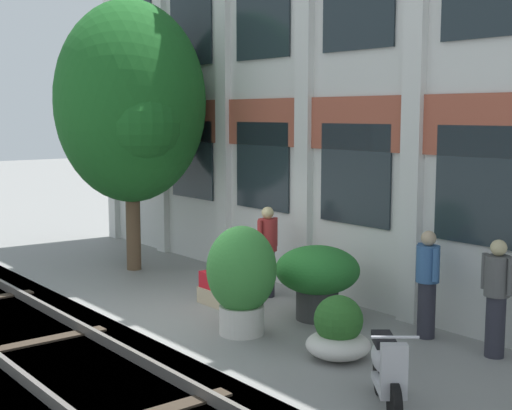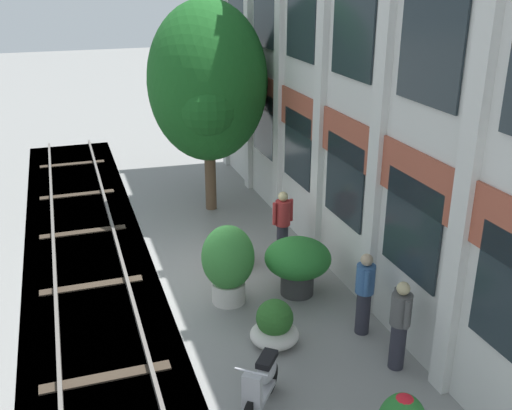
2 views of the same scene
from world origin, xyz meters
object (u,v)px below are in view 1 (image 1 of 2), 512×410
(potted_plant_square_trough, at_px, (218,290))
(resident_near_plants, at_px, (497,295))
(potted_plant_glazed_jar, at_px, (242,275))
(potted_plant_fluted_column, at_px, (317,274))
(potted_plant_wide_bowl, at_px, (338,332))
(broadleaf_tree, at_px, (131,106))
(scooter_near_curb, at_px, (386,370))
(resident_watching_tracks, at_px, (268,249))
(resident_by_doorway, at_px, (427,281))

(potted_plant_square_trough, xyz_separation_m, resident_near_plants, (4.47, 1.40, 0.60))
(potted_plant_glazed_jar, xyz_separation_m, resident_near_plants, (2.93, 2.07, -0.03))
(potted_plant_fluted_column, bearing_deg, potted_plant_glazed_jar, -95.35)
(potted_plant_wide_bowl, xyz_separation_m, potted_plant_glazed_jar, (-1.65, -0.37, 0.53))
(potted_plant_square_trough, height_order, potted_plant_glazed_jar, potted_plant_glazed_jar)
(broadleaf_tree, xyz_separation_m, potted_plant_fluted_column, (5.08, 0.50, -2.68))
(potted_plant_square_trough, bearing_deg, potted_plant_wide_bowl, -5.25)
(scooter_near_curb, bearing_deg, potted_plant_fluted_column, -172.08)
(potted_plant_fluted_column, relative_size, resident_near_plants, 0.84)
(potted_plant_square_trough, distance_m, resident_watching_tracks, 1.20)
(potted_plant_fluted_column, bearing_deg, potted_plant_wide_bowl, -34.62)
(broadleaf_tree, distance_m, scooter_near_curb, 8.71)
(broadleaf_tree, distance_m, potted_plant_fluted_column, 5.76)
(potted_plant_square_trough, bearing_deg, resident_watching_tracks, 84.89)
(potted_plant_glazed_jar, distance_m, resident_by_doorway, 2.71)
(potted_plant_fluted_column, bearing_deg, resident_watching_tracks, 170.09)
(potted_plant_glazed_jar, distance_m, scooter_near_curb, 3.19)
(potted_plant_glazed_jar, height_order, resident_watching_tracks, potted_plant_glazed_jar)
(potted_plant_wide_bowl, bearing_deg, resident_watching_tracks, 156.88)
(potted_plant_fluted_column, xyz_separation_m, scooter_near_curb, (3.00, -1.79, -0.29))
(potted_plant_glazed_jar, bearing_deg, potted_plant_wide_bowl, 12.59)
(potted_plant_wide_bowl, xyz_separation_m, resident_near_plants, (1.27, 1.70, 0.50))
(potted_plant_square_trough, height_order, scooter_near_curb, scooter_near_curb)
(potted_plant_fluted_column, relative_size, resident_by_doorway, 0.85)
(scooter_near_curb, height_order, resident_near_plants, resident_near_plants)
(resident_by_doorway, bearing_deg, potted_plant_square_trough, -45.96)
(potted_plant_wide_bowl, height_order, potted_plant_fluted_column, potted_plant_fluted_column)
(potted_plant_fluted_column, xyz_separation_m, resident_by_doorway, (1.69, 0.59, 0.12))
(resident_by_doorway, distance_m, resident_watching_tracks, 3.29)
(broadleaf_tree, relative_size, resident_by_doorway, 3.50)
(broadleaf_tree, bearing_deg, potted_plant_wide_bowl, -4.76)
(potted_plant_wide_bowl, distance_m, potted_plant_square_trough, 3.21)
(broadleaf_tree, relative_size, resident_watching_tracks, 3.42)
(broadleaf_tree, relative_size, scooter_near_curb, 4.91)
(potted_plant_fluted_column, relative_size, scooter_near_curb, 1.19)
(potted_plant_square_trough, distance_m, potted_plant_fluted_column, 1.90)
(potted_plant_wide_bowl, xyz_separation_m, scooter_near_curb, (1.48, -0.74, 0.08))
(potted_plant_square_trough, relative_size, resident_near_plants, 0.47)
(broadleaf_tree, relative_size, resident_near_plants, 3.46)
(potted_plant_square_trough, bearing_deg, potted_plant_fluted_column, 24.23)
(potted_plant_fluted_column, bearing_deg, resident_near_plants, 13.07)
(resident_by_doorway, xyz_separation_m, resident_watching_tracks, (-3.27, -0.32, 0.02))
(potted_plant_square_trough, relative_size, potted_plant_fluted_column, 0.56)
(broadleaf_tree, distance_m, potted_plant_wide_bowl, 7.29)
(resident_by_doorway, distance_m, resident_near_plants, 1.11)
(broadleaf_tree, distance_m, resident_by_doorway, 7.32)
(scooter_near_curb, distance_m, resident_by_doorway, 2.75)
(potted_plant_glazed_jar, distance_m, resident_near_plants, 3.58)
(resident_near_plants, bearing_deg, potted_plant_wide_bowl, -28.90)
(potted_plant_glazed_jar, bearing_deg, resident_by_doorway, 47.85)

